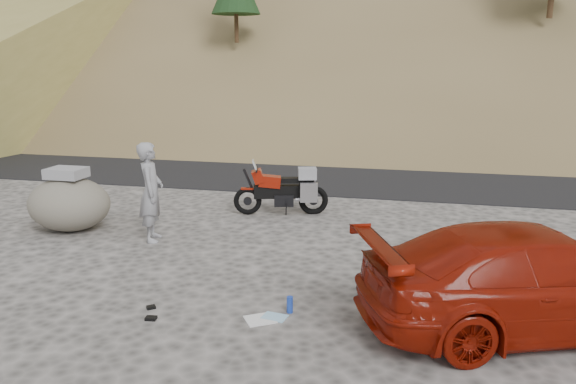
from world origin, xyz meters
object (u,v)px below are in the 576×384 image
man (154,240)px  boulder (69,203)px  red_car (532,326)px  motorcycle (285,191)px

man → boulder: bearing=65.2°
man → red_car: bearing=-126.8°
red_car → boulder: bearing=51.7°
red_car → boulder: 9.04m
boulder → man: bearing=-6.8°
motorcycle → man: motorcycle is taller
man → boulder: (-2.01, 0.24, 0.57)m
motorcycle → boulder: (-4.11, -2.23, 0.02)m
red_car → boulder: boulder is taller
motorcycle → man: 3.30m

